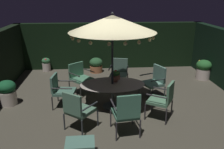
# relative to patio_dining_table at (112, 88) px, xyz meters

# --- Properties ---
(ground_plane) EXTENTS (7.88, 7.88, 0.02)m
(ground_plane) POSITION_rel_patio_dining_table_xyz_m (0.19, 0.06, -0.60)
(ground_plane) COLOR #494538
(hedge_backdrop_rear) EXTENTS (7.88, 0.30, 1.94)m
(hedge_backdrop_rear) POSITION_rel_patio_dining_table_xyz_m (0.19, 3.84, 0.38)
(hedge_backdrop_rear) COLOR black
(hedge_backdrop_rear) RESTS_ON ground_plane
(patio_dining_table) EXTENTS (1.82, 1.21, 0.71)m
(patio_dining_table) POSITION_rel_patio_dining_table_xyz_m (0.00, 0.00, 0.00)
(patio_dining_table) COLOR #2B3235
(patio_dining_table) RESTS_ON ground_plane
(patio_umbrella) EXTENTS (2.30, 2.30, 2.65)m
(patio_umbrella) POSITION_rel_patio_dining_table_xyz_m (0.00, 0.00, 1.77)
(patio_umbrella) COLOR #2B2D32
(patio_umbrella) RESTS_ON ground_plane
(centerpiece_planter) EXTENTS (0.26, 0.26, 0.35)m
(centerpiece_planter) POSITION_rel_patio_dining_table_xyz_m (0.10, 0.16, 0.31)
(centerpiece_planter) COLOR #AD674C
(centerpiece_planter) RESTS_ON patio_dining_table
(patio_chair_north) EXTENTS (0.83, 0.84, 0.99)m
(patio_chair_north) POSITION_rel_patio_dining_table_xyz_m (-0.90, -1.16, -0.03)
(patio_chair_north) COLOR #2A2F32
(patio_chair_north) RESTS_ON ground_plane
(patio_chair_northeast) EXTENTS (0.66, 0.70, 1.06)m
(patio_chair_northeast) POSITION_rel_patio_dining_table_xyz_m (0.20, -1.46, 0.02)
(patio_chair_northeast) COLOR #323034
(patio_chair_northeast) RESTS_ON ground_plane
(patio_chair_east) EXTENTS (0.78, 0.78, 1.01)m
(patio_chair_east) POSITION_rel_patio_dining_table_xyz_m (1.24, -0.79, -0.01)
(patio_chair_east) COLOR #2C2A2D
(patio_chair_east) RESTS_ON ground_plane
(patio_chair_southeast) EXTENTS (0.76, 0.79, 1.00)m
(patio_chair_southeast) POSITION_rel_patio_dining_table_xyz_m (1.36, 0.55, -0.01)
(patio_chair_southeast) COLOR #2A3131
(patio_chair_southeast) RESTS_ON ground_plane
(patio_chair_south) EXTENTS (0.73, 0.74, 1.00)m
(patio_chair_south) POSITION_rel_patio_dining_table_xyz_m (0.33, 1.43, -0.00)
(patio_chair_south) COLOR #2F2935
(patio_chair_south) RESTS_ON ground_plane
(patio_chair_southwest) EXTENTS (0.86, 0.86, 0.98)m
(patio_chair_southwest) POSITION_rel_patio_dining_table_xyz_m (-0.97, 1.09, -0.01)
(patio_chair_southwest) COLOR #2E2E2C
(patio_chair_southwest) RESTS_ON ground_plane
(patio_chair_west) EXTENTS (0.69, 0.69, 0.94)m
(patio_chair_west) POSITION_rel_patio_dining_table_xyz_m (-1.46, 0.17, -0.05)
(patio_chair_west) COLOR #2D2C2C
(patio_chair_west) RESTS_ON ground_plane
(ottoman_footrest) EXTENTS (0.58, 0.43, 0.38)m
(ottoman_footrest) POSITION_rel_patio_dining_table_xyz_m (-0.80, -2.21, -0.26)
(ottoman_footrest) COLOR #293135
(ottoman_footrest) RESTS_ON ground_plane
(potted_plant_left_far) EXTENTS (0.35, 0.35, 0.56)m
(potted_plant_left_far) POSITION_rel_patio_dining_table_xyz_m (-2.51, 3.53, -0.29)
(potted_plant_left_far) COLOR beige
(potted_plant_left_far) RESTS_ON ground_plane
(potted_plant_back_right) EXTENTS (0.52, 0.52, 0.74)m
(potted_plant_back_right) POSITION_rel_patio_dining_table_xyz_m (-3.03, 0.37, -0.20)
(potted_plant_back_right) COLOR beige
(potted_plant_back_right) RESTS_ON ground_plane
(potted_plant_back_left) EXTENTS (0.53, 0.53, 0.60)m
(potted_plant_back_left) POSITION_rel_patio_dining_table_xyz_m (-0.43, 3.22, -0.28)
(potted_plant_back_left) COLOR #AA6540
(potted_plant_back_left) RESTS_ON ground_plane
(potted_plant_back_center) EXTENTS (0.56, 0.56, 0.74)m
(potted_plant_back_center) POSITION_rel_patio_dining_table_xyz_m (3.62, 2.08, -0.20)
(potted_plant_back_center) COLOR beige
(potted_plant_back_center) RESTS_ON ground_plane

